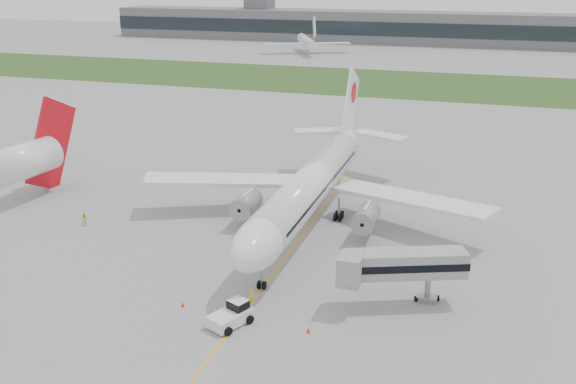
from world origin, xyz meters
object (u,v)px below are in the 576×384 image
(pushback_tug, at_px, (232,314))
(neighbor_aircraft, at_px, (27,159))
(airliner, at_px, (312,183))
(jet_bridge, at_px, (398,265))
(ground_crew_near, at_px, (252,295))

(pushback_tug, relative_size, neighbor_aircraft, 0.26)
(airliner, relative_size, jet_bridge, 4.32)
(jet_bridge, distance_m, neighbor_aircraft, 59.06)
(ground_crew_near, height_order, neighbor_aircraft, neighbor_aircraft)
(jet_bridge, height_order, ground_crew_near, jet_bridge)
(ground_crew_near, bearing_deg, jet_bridge, 164.08)
(airliner, bearing_deg, neighbor_aircraft, -176.06)
(neighbor_aircraft, bearing_deg, jet_bridge, -9.40)
(neighbor_aircraft, bearing_deg, airliner, 10.36)
(airliner, relative_size, neighbor_aircraft, 2.91)
(airliner, distance_m, pushback_tug, 27.80)
(airliner, bearing_deg, jet_bridge, -53.37)
(airliner, height_order, jet_bridge, airliner)
(airliner, distance_m, jet_bridge, 23.75)
(jet_bridge, bearing_deg, pushback_tug, -171.44)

